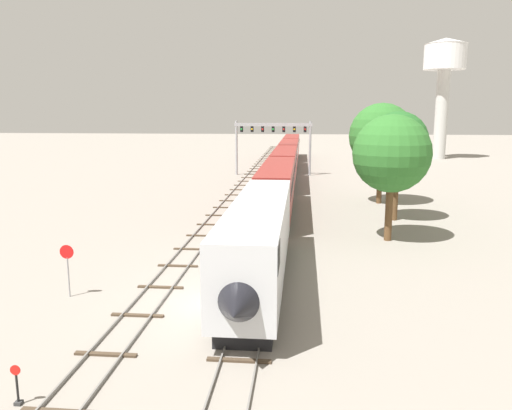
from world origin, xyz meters
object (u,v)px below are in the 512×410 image
Objects in this scene: switch_stand at (17,391)px; trackside_tree_left at (398,142)px; stop_sign at (68,263)px; trackside_tree_right at (382,136)px; water_tower at (444,67)px; signal_gantry at (273,135)px; trackside_tree_mid at (392,154)px; passenger_train at (285,166)px.

switch_stand is 36.73m from trackside_tree_left.
stop_sign is 0.27× the size of trackside_tree_right.
trackside_tree_right is at bearing 55.42° from stop_sign.
water_tower is 103.43m from switch_stand.
stop_sign is 0.29× the size of trackside_tree_left.
stop_sign is (-7.75, -53.62, -4.37)m from signal_gantry.
trackside_tree_mid reaches higher than switch_stand.
switch_stand is at bearing -73.67° from stop_sign.
water_tower reaches higher than passenger_train.
water_tower is at bearing 69.54° from trackside_tree_right.
signal_gantry is 54.35m from stop_sign.
trackside_tree_right reaches higher than switch_stand.
signal_gantry reaches higher than stop_sign.
trackside_tree_mid is (-21.97, -70.63, -12.08)m from water_tower.
trackside_tree_left reaches higher than trackside_tree_mid.
trackside_tree_right is at bearing -50.10° from passenger_train.
trackside_tree_right is (10.72, -12.83, 4.66)m from passenger_train.
trackside_tree_mid is at bearing 55.79° from switch_stand.
trackside_tree_right reaches higher than signal_gantry.
switch_stand is at bearing -94.37° from signal_gantry.
switch_stand is at bearing -124.21° from trackside_tree_mid.
passenger_train is 44.05m from stop_sign.
water_tower is 74.95m from trackside_tree_mid.
water_tower is 2.48× the size of trackside_tree_left.
signal_gantry reaches higher than passenger_train.
trackside_tree_left reaches higher than signal_gantry.
stop_sign is at bearing -103.12° from passenger_train.
water_tower is at bearing 42.86° from signal_gantry.
water_tower is at bearing 72.26° from trackside_tree_left.
stop_sign is 36.91m from trackside_tree_right.
passenger_train is 67.87× the size of switch_stand.
trackside_tree_right is at bearing 65.96° from switch_stand.
switch_stand is at bearing -119.81° from trackside_tree_left.
trackside_tree_mid is (16.16, 23.77, 6.17)m from switch_stand.
signal_gantry is (-2.25, 10.72, 3.63)m from passenger_train.
water_tower reaches higher than trackside_tree_left.
trackside_tree_left is at bearing -89.09° from trackside_tree_right.
trackside_tree_left is 0.92× the size of trackside_tree_right.
trackside_tree_left is at bearing 45.79° from stop_sign.
trackside_tree_left is (10.86, -21.45, 4.54)m from passenger_train.
trackside_tree_left is (-20.17, -63.05, -11.62)m from water_tower.
passenger_train is 4.03× the size of water_tower.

